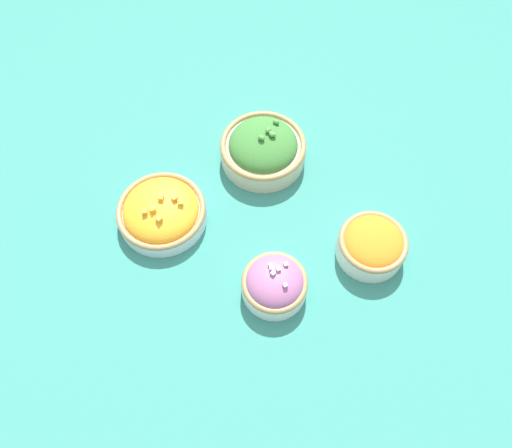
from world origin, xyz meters
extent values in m
plane|color=#337F75|center=(0.00, 0.00, 0.00)|extent=(3.00, 3.00, 0.00)
cylinder|color=beige|center=(0.13, -0.11, 0.02)|extent=(0.17, 0.17, 0.04)
torus|color=#997A4C|center=(0.13, -0.11, 0.04)|extent=(0.17, 0.17, 0.01)
ellipsoid|color=#387533|center=(0.13, -0.11, 0.04)|extent=(0.14, 0.14, 0.06)
ellipsoid|color=#47893D|center=(0.14, -0.16, 0.07)|extent=(0.02, 0.01, 0.01)
ellipsoid|color=#47893D|center=(0.12, -0.13, 0.08)|extent=(0.02, 0.02, 0.01)
ellipsoid|color=#47893D|center=(0.12, -0.11, 0.08)|extent=(0.02, 0.01, 0.01)
ellipsoid|color=#47893D|center=(0.13, -0.13, 0.08)|extent=(0.02, 0.02, 0.01)
ellipsoid|color=#47893D|center=(0.12, -0.13, 0.08)|extent=(0.02, 0.01, 0.01)
cylinder|color=silver|center=(-0.16, -0.14, 0.02)|extent=(0.13, 0.13, 0.04)
torus|color=#997A4C|center=(-0.16, -0.14, 0.04)|extent=(0.13, 0.13, 0.01)
ellipsoid|color=orange|center=(-0.16, -0.14, 0.04)|extent=(0.11, 0.11, 0.04)
cylinder|color=white|center=(-0.12, 0.05, 0.02)|extent=(0.12, 0.12, 0.04)
torus|color=#997A4C|center=(-0.12, 0.05, 0.04)|extent=(0.12, 0.12, 0.01)
ellipsoid|color=#9E5B8E|center=(-0.12, 0.05, 0.04)|extent=(0.10, 0.10, 0.06)
cube|color=#C699C1|center=(-0.11, 0.05, 0.07)|extent=(0.01, 0.01, 0.01)
cube|color=#C699C1|center=(-0.11, 0.02, 0.07)|extent=(0.01, 0.01, 0.01)
cube|color=#C699C1|center=(-0.10, 0.04, 0.07)|extent=(0.01, 0.01, 0.01)
cube|color=#C699C1|center=(-0.14, 0.04, 0.07)|extent=(0.01, 0.01, 0.01)
cube|color=#C699C1|center=(-0.11, 0.03, 0.07)|extent=(0.01, 0.01, 0.01)
cube|color=#C699C1|center=(-0.10, 0.04, 0.07)|extent=(0.01, 0.01, 0.01)
cylinder|color=silver|center=(0.13, 0.13, 0.02)|extent=(0.17, 0.17, 0.03)
torus|color=#997A4C|center=(0.13, 0.13, 0.03)|extent=(0.17, 0.17, 0.01)
ellipsoid|color=orange|center=(0.13, 0.13, 0.03)|extent=(0.14, 0.14, 0.06)
cube|color=#F4A828|center=(0.13, 0.16, 0.06)|extent=(0.01, 0.01, 0.01)
cube|color=#F4A828|center=(0.12, 0.14, 0.06)|extent=(0.01, 0.01, 0.01)
cube|color=#F4A828|center=(0.12, 0.10, 0.06)|extent=(0.01, 0.01, 0.01)
cube|color=#F4A828|center=(0.10, 0.14, 0.06)|extent=(0.01, 0.01, 0.01)
cube|color=#F4A828|center=(0.11, 0.09, 0.06)|extent=(0.01, 0.01, 0.01)
cube|color=#F4A828|center=(0.13, 0.12, 0.06)|extent=(0.01, 0.01, 0.01)
camera|label=1|loc=(-0.35, 0.26, 0.85)|focal=35.00mm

